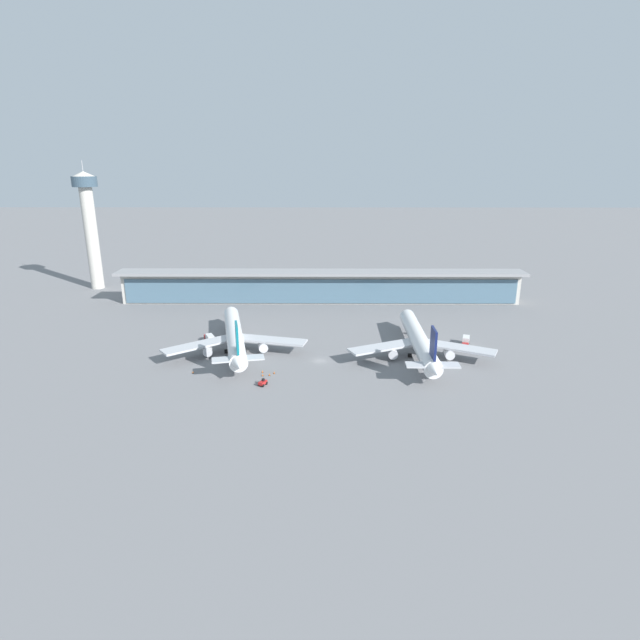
{
  "coord_description": "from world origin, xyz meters",
  "views": [
    {
      "loc": [
        0.96,
        -157.08,
        62.91
      ],
      "look_at": [
        0.0,
        20.56,
        7.83
      ],
      "focal_mm": 28.63,
      "sensor_mm": 36.0,
      "label": 1
    }
  ],
  "objects_px": {
    "airliner_centre_stand": "(419,341)",
    "safety_cone_alpha": "(274,373)",
    "service_truck_mid_apron_red": "(210,338)",
    "service_truck_under_wing_red": "(466,341)",
    "control_tower": "(89,220)",
    "service_truck_near_nose_red": "(263,383)",
    "safety_cone_charlie": "(193,372)",
    "safety_cone_delta": "(269,375)",
    "safety_cone_bravo": "(262,372)",
    "safety_cone_echo": "(263,375)",
    "airliner_left_stand": "(235,336)"
  },
  "relations": [
    {
      "from": "airliner_centre_stand",
      "to": "safety_cone_alpha",
      "type": "relative_size",
      "value": 91.25
    },
    {
      "from": "service_truck_mid_apron_red",
      "to": "safety_cone_alpha",
      "type": "bearing_deg",
      "value": -47.5
    },
    {
      "from": "service_truck_under_wing_red",
      "to": "service_truck_mid_apron_red",
      "type": "distance_m",
      "value": 92.61
    },
    {
      "from": "control_tower",
      "to": "safety_cone_alpha",
      "type": "relative_size",
      "value": 91.05
    },
    {
      "from": "service_truck_near_nose_red",
      "to": "service_truck_under_wing_red",
      "type": "height_order",
      "value": "service_truck_under_wing_red"
    },
    {
      "from": "control_tower",
      "to": "safety_cone_charlie",
      "type": "xyz_separation_m",
      "value": [
        77.13,
        -112.51,
        -34.55
      ]
    },
    {
      "from": "service_truck_mid_apron_red",
      "to": "safety_cone_delta",
      "type": "distance_m",
      "value": 39.01
    },
    {
      "from": "service_truck_mid_apron_red",
      "to": "airliner_centre_stand",
      "type": "bearing_deg",
      "value": -9.83
    },
    {
      "from": "safety_cone_bravo",
      "to": "safety_cone_echo",
      "type": "distance_m",
      "value": 2.75
    },
    {
      "from": "control_tower",
      "to": "safety_cone_alpha",
      "type": "distance_m",
      "value": 156.17
    },
    {
      "from": "service_truck_mid_apron_red",
      "to": "safety_cone_delta",
      "type": "relative_size",
      "value": 10.81
    },
    {
      "from": "safety_cone_delta",
      "to": "control_tower",
      "type": "bearing_deg",
      "value": 131.54
    },
    {
      "from": "airliner_centre_stand",
      "to": "safety_cone_alpha",
      "type": "bearing_deg",
      "value": -161.75
    },
    {
      "from": "safety_cone_delta",
      "to": "safety_cone_echo",
      "type": "bearing_deg",
      "value": -170.78
    },
    {
      "from": "airliner_centre_stand",
      "to": "safety_cone_echo",
      "type": "xyz_separation_m",
      "value": [
        -51.02,
        -17.62,
        -5.05
      ]
    },
    {
      "from": "safety_cone_bravo",
      "to": "control_tower",
      "type": "bearing_deg",
      "value": 131.45
    },
    {
      "from": "safety_cone_delta",
      "to": "service_truck_under_wing_red",
      "type": "bearing_deg",
      "value": 22.04
    },
    {
      "from": "service_truck_mid_apron_red",
      "to": "safety_cone_alpha",
      "type": "xyz_separation_m",
      "value": [
        26.12,
        -28.5,
        -1.37
      ]
    },
    {
      "from": "service_truck_under_wing_red",
      "to": "control_tower",
      "type": "height_order",
      "value": "control_tower"
    },
    {
      "from": "airliner_left_stand",
      "to": "safety_cone_bravo",
      "type": "xyz_separation_m",
      "value": [
        11.63,
        -19.01,
        -5.05
      ]
    },
    {
      "from": "airliner_left_stand",
      "to": "service_truck_under_wing_red",
      "type": "bearing_deg",
      "value": 4.21
    },
    {
      "from": "service_truck_near_nose_red",
      "to": "safety_cone_bravo",
      "type": "bearing_deg",
      "value": 97.24
    },
    {
      "from": "airliner_left_stand",
      "to": "airliner_centre_stand",
      "type": "xyz_separation_m",
      "value": [
        63.04,
        -4.12,
        0.0
      ]
    },
    {
      "from": "safety_cone_bravo",
      "to": "safety_cone_charlie",
      "type": "xyz_separation_m",
      "value": [
        -21.61,
        -0.68,
        0.0
      ]
    },
    {
      "from": "airliner_centre_stand",
      "to": "safety_cone_charlie",
      "type": "distance_m",
      "value": 74.83
    },
    {
      "from": "safety_cone_delta",
      "to": "safety_cone_charlie",
      "type": "bearing_deg",
      "value": 175.93
    },
    {
      "from": "airliner_centre_stand",
      "to": "safety_cone_echo",
      "type": "distance_m",
      "value": 54.21
    },
    {
      "from": "control_tower",
      "to": "safety_cone_alpha",
      "type": "height_order",
      "value": "control_tower"
    },
    {
      "from": "safety_cone_alpha",
      "to": "safety_cone_echo",
      "type": "bearing_deg",
      "value": -150.48
    },
    {
      "from": "airliner_centre_stand",
      "to": "service_truck_mid_apron_red",
      "type": "relative_size",
      "value": 8.44
    },
    {
      "from": "service_truck_mid_apron_red",
      "to": "safety_cone_alpha",
      "type": "distance_m",
      "value": 38.69
    },
    {
      "from": "safety_cone_alpha",
      "to": "safety_cone_bravo",
      "type": "height_order",
      "value": "same"
    },
    {
      "from": "safety_cone_charlie",
      "to": "airliner_left_stand",
      "type": "bearing_deg",
      "value": 63.12
    },
    {
      "from": "airliner_left_stand",
      "to": "safety_cone_delta",
      "type": "relative_size",
      "value": 90.72
    },
    {
      "from": "service_truck_under_wing_red",
      "to": "control_tower",
      "type": "distance_m",
      "value": 192.8
    },
    {
      "from": "safety_cone_bravo",
      "to": "safety_cone_delta",
      "type": "bearing_deg",
      "value": -44.45
    },
    {
      "from": "airliner_centre_stand",
      "to": "service_truck_under_wing_red",
      "type": "relative_size",
      "value": 8.35
    },
    {
      "from": "airliner_left_stand",
      "to": "service_truck_under_wing_red",
      "type": "distance_m",
      "value": 82.14
    },
    {
      "from": "service_truck_mid_apron_red",
      "to": "control_tower",
      "type": "bearing_deg",
      "value": 132.23
    },
    {
      "from": "safety_cone_bravo",
      "to": "safety_cone_charlie",
      "type": "height_order",
      "value": "same"
    },
    {
      "from": "safety_cone_delta",
      "to": "airliner_left_stand",
      "type": "bearing_deg",
      "value": 123.32
    },
    {
      "from": "airliner_left_stand",
      "to": "safety_cone_echo",
      "type": "height_order",
      "value": "airliner_left_stand"
    },
    {
      "from": "airliner_left_stand",
      "to": "airliner_centre_stand",
      "type": "distance_m",
      "value": 63.17
    },
    {
      "from": "airliner_left_stand",
      "to": "safety_cone_bravo",
      "type": "height_order",
      "value": "airliner_left_stand"
    },
    {
      "from": "service_truck_under_wing_red",
      "to": "safety_cone_charlie",
      "type": "xyz_separation_m",
      "value": [
        -91.81,
        -25.72,
        -1.37
      ]
    },
    {
      "from": "service_truck_near_nose_red",
      "to": "control_tower",
      "type": "distance_m",
      "value": 160.9
    },
    {
      "from": "airliner_centre_stand",
      "to": "control_tower",
      "type": "xyz_separation_m",
      "value": [
        -150.15,
        96.93,
        29.5
      ]
    },
    {
      "from": "safety_cone_bravo",
      "to": "service_truck_under_wing_red",
      "type": "bearing_deg",
      "value": 19.63
    },
    {
      "from": "airliner_centre_stand",
      "to": "service_truck_mid_apron_red",
      "type": "xyz_separation_m",
      "value": [
        -73.78,
        12.79,
        -3.67
      ]
    },
    {
      "from": "airliner_centre_stand",
      "to": "safety_cone_delta",
      "type": "height_order",
      "value": "airliner_centre_stand"
    }
  ]
}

